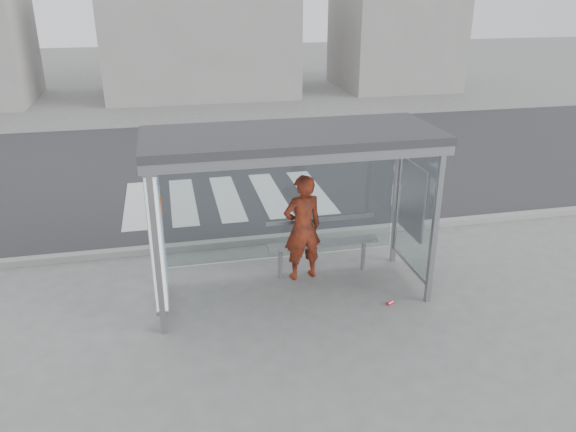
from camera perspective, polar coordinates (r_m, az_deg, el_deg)
The scene contains 10 objects.
ground at distance 9.03m, azimuth 0.36°, elevation -7.77°, with size 80.00×80.00×0.00m, color slate.
road at distance 15.39m, azimuth -5.47°, elevation 5.22°, with size 30.00×10.00×0.01m, color #2D2D30.
curb at distance 10.69m, azimuth -1.96°, elevation -2.33°, with size 30.00×0.18×0.12m, color gray.
crosswalk at distance 12.98m, azimuth -6.22°, elevation 1.87°, with size 4.55×3.00×0.00m.
bus_shelter at distance 8.19m, azimuth -2.24°, elevation 4.23°, with size 4.25×1.65×2.62m.
building_center at distance 25.74m, azimuth -9.02°, elevation 17.68°, with size 8.00×5.00×5.00m, color gray.
building_right at distance 27.78m, azimuth 10.91°, elevation 19.97°, with size 5.00×5.00×7.00m, color gray.
person at distance 9.09m, azimuth 1.48°, elevation -1.19°, with size 0.66×0.43×1.80m, color #DB5814.
bench at distance 9.36m, azimuth 3.52°, elevation -2.71°, with size 1.86×0.28×0.96m.
soda_can at distance 8.84m, azimuth 10.31°, elevation -8.66°, with size 0.06×0.06×0.11m, color #EA4458.
Camera 1 is at (-1.74, -7.60, 4.55)m, focal length 35.00 mm.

